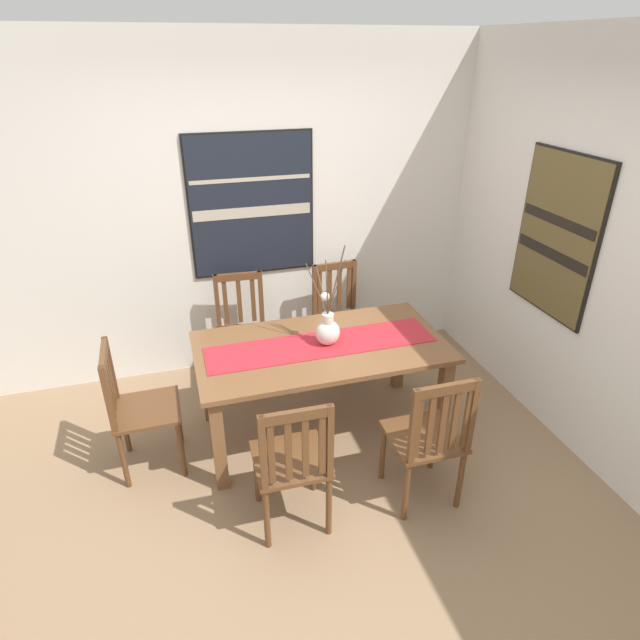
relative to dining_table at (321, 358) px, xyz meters
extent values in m
cube|color=#8E7051|center=(-0.16, -0.65, -0.64)|extent=(6.40, 6.40, 0.03)
cube|color=silver|center=(-0.16, 1.21, 0.73)|extent=(6.40, 0.12, 2.70)
cube|color=silver|center=(1.70, -0.65, 0.73)|extent=(0.12, 6.40, 2.70)
cube|color=brown|center=(0.00, 0.00, 0.09)|extent=(1.72, 0.91, 0.03)
cube|color=brown|center=(-0.78, -0.37, -0.28)|extent=(0.08, 0.08, 0.69)
cube|color=brown|center=(0.78, -0.37, -0.28)|extent=(0.08, 0.08, 0.69)
cube|color=brown|center=(-0.78, 0.37, -0.28)|extent=(0.08, 0.08, 0.69)
cube|color=brown|center=(0.78, 0.37, -0.28)|extent=(0.08, 0.08, 0.69)
cube|color=#B7232D|center=(0.00, 0.00, 0.11)|extent=(1.58, 0.36, 0.01)
ellipsoid|color=silver|center=(0.05, 0.00, 0.20)|extent=(0.17, 0.14, 0.18)
cylinder|color=silver|center=(0.05, 0.00, 0.31)|extent=(0.08, 0.08, 0.06)
cylinder|color=brown|center=(0.09, -0.03, 0.54)|extent=(0.10, 0.07, 0.40)
cylinder|color=brown|center=(-0.01, 0.05, 0.51)|extent=(0.12, 0.12, 0.34)
cylinder|color=brown|center=(0.02, 0.06, 0.49)|extent=(0.05, 0.15, 0.30)
cylinder|color=brown|center=(0.10, 0.00, 0.57)|extent=(0.13, 0.03, 0.47)
cylinder|color=brown|center=(0.05, 0.05, 0.51)|extent=(0.03, 0.12, 0.35)
cylinder|color=brown|center=(0.03, -0.03, 0.48)|extent=(0.03, 0.06, 0.28)
sphere|color=white|center=(0.04, 0.05, 0.45)|extent=(0.06, 0.06, 0.06)
cube|color=brown|center=(0.41, 0.75, -0.17)|extent=(0.45, 0.45, 0.03)
cylinder|color=brown|center=(0.61, 0.59, -0.40)|extent=(0.04, 0.04, 0.44)
cylinder|color=brown|center=(0.25, 0.56, -0.40)|extent=(0.04, 0.04, 0.44)
cylinder|color=brown|center=(0.58, 0.95, -0.40)|extent=(0.04, 0.04, 0.44)
cylinder|color=brown|center=(0.22, 0.92, -0.40)|extent=(0.04, 0.04, 0.44)
cube|color=brown|center=(0.58, 0.96, 0.08)|extent=(0.04, 0.04, 0.48)
cube|color=brown|center=(0.22, 0.93, 0.08)|extent=(0.04, 0.04, 0.48)
cube|color=brown|center=(0.40, 0.94, 0.29)|extent=(0.38, 0.06, 0.06)
cube|color=brown|center=(0.54, 0.95, 0.06)|extent=(0.04, 0.02, 0.39)
cube|color=brown|center=(0.45, 0.95, 0.06)|extent=(0.04, 0.02, 0.39)
cube|color=brown|center=(0.36, 0.94, 0.06)|extent=(0.04, 0.02, 0.39)
cube|color=brown|center=(0.26, 0.93, 0.06)|extent=(0.04, 0.02, 0.39)
cube|color=brown|center=(-0.41, -0.74, -0.17)|extent=(0.43, 0.43, 0.03)
cylinder|color=brown|center=(-0.58, -0.56, -0.40)|extent=(0.04, 0.04, 0.44)
cylinder|color=brown|center=(-0.22, -0.57, -0.40)|extent=(0.04, 0.04, 0.44)
cylinder|color=brown|center=(-0.59, -0.92, -0.40)|extent=(0.04, 0.04, 0.44)
cylinder|color=brown|center=(-0.23, -0.93, -0.40)|extent=(0.04, 0.04, 0.44)
cube|color=brown|center=(-0.59, -0.93, 0.07)|extent=(0.04, 0.04, 0.47)
cube|color=brown|center=(-0.23, -0.94, 0.07)|extent=(0.04, 0.04, 0.47)
cube|color=brown|center=(-0.41, -0.93, 0.28)|extent=(0.38, 0.04, 0.06)
cube|color=brown|center=(-0.55, -0.93, 0.06)|extent=(0.04, 0.02, 0.38)
cube|color=brown|center=(-0.46, -0.93, 0.06)|extent=(0.04, 0.02, 0.38)
cube|color=brown|center=(-0.37, -0.94, 0.06)|extent=(0.04, 0.02, 0.38)
cube|color=brown|center=(-0.27, -0.94, 0.06)|extent=(0.04, 0.02, 0.38)
cube|color=brown|center=(-0.43, 0.77, -0.17)|extent=(0.45, 0.45, 0.03)
cylinder|color=brown|center=(-0.27, 0.57, -0.40)|extent=(0.04, 0.04, 0.44)
cylinder|color=brown|center=(-0.62, 0.60, -0.40)|extent=(0.04, 0.04, 0.44)
cylinder|color=brown|center=(-0.24, 0.93, -0.40)|extent=(0.04, 0.04, 0.44)
cylinder|color=brown|center=(-0.60, 0.96, -0.40)|extent=(0.04, 0.04, 0.44)
cube|color=brown|center=(-0.24, 0.94, 0.07)|extent=(0.04, 0.04, 0.47)
cube|color=brown|center=(-0.60, 0.97, 0.07)|extent=(0.04, 0.04, 0.47)
cube|color=brown|center=(-0.42, 0.96, 0.28)|extent=(0.38, 0.06, 0.06)
cube|color=brown|center=(-0.31, 0.95, 0.06)|extent=(0.04, 0.02, 0.38)
cube|color=brown|center=(-0.42, 0.96, 0.06)|extent=(0.04, 0.02, 0.38)
cube|color=brown|center=(-0.53, 0.96, 0.06)|extent=(0.04, 0.02, 0.38)
cube|color=brown|center=(-1.19, -0.02, -0.17)|extent=(0.42, 0.42, 0.03)
cylinder|color=brown|center=(-1.02, 0.16, -0.40)|extent=(0.04, 0.04, 0.44)
cylinder|color=brown|center=(-1.01, -0.20, -0.40)|extent=(0.04, 0.04, 0.44)
cylinder|color=brown|center=(-1.38, 0.16, -0.40)|extent=(0.04, 0.04, 0.44)
cylinder|color=brown|center=(-1.37, -0.20, -0.40)|extent=(0.04, 0.04, 0.44)
cube|color=brown|center=(-1.39, 0.16, 0.07)|extent=(0.04, 0.04, 0.46)
cube|color=brown|center=(-1.38, -0.20, 0.07)|extent=(0.04, 0.04, 0.46)
cube|color=brown|center=(-1.38, -0.02, 0.27)|extent=(0.04, 0.38, 0.06)
cube|color=brown|center=(-1.39, 0.13, 0.05)|extent=(0.02, 0.04, 0.37)
cube|color=brown|center=(-1.39, 0.05, 0.05)|extent=(0.02, 0.04, 0.37)
cube|color=brown|center=(-1.38, -0.02, 0.05)|extent=(0.02, 0.04, 0.37)
cube|color=brown|center=(-1.38, -0.10, 0.05)|extent=(0.02, 0.04, 0.37)
cube|color=brown|center=(-1.38, -0.17, 0.05)|extent=(0.02, 0.04, 0.37)
cube|color=brown|center=(0.42, -0.78, -0.17)|extent=(0.42, 0.42, 0.03)
cylinder|color=brown|center=(0.24, -0.60, -0.40)|extent=(0.04, 0.04, 0.44)
cylinder|color=brown|center=(0.60, -0.60, -0.40)|extent=(0.04, 0.04, 0.44)
cylinder|color=brown|center=(0.24, -0.96, -0.40)|extent=(0.04, 0.04, 0.44)
cylinder|color=brown|center=(0.60, -0.96, -0.40)|extent=(0.04, 0.04, 0.44)
cube|color=brown|center=(0.24, -0.97, 0.08)|extent=(0.04, 0.04, 0.49)
cube|color=brown|center=(0.60, -0.97, 0.08)|extent=(0.04, 0.04, 0.49)
cube|color=brown|center=(0.42, -0.97, 0.30)|extent=(0.38, 0.03, 0.06)
cube|color=brown|center=(0.27, -0.97, 0.07)|extent=(0.04, 0.02, 0.40)
cube|color=brown|center=(0.34, -0.97, 0.07)|extent=(0.04, 0.02, 0.40)
cube|color=brown|center=(0.42, -0.97, 0.07)|extent=(0.04, 0.02, 0.40)
cube|color=brown|center=(0.49, -0.97, 0.07)|extent=(0.04, 0.02, 0.40)
cube|color=brown|center=(0.57, -0.97, 0.07)|extent=(0.04, 0.02, 0.40)
cube|color=black|center=(-0.24, 1.15, 0.80)|extent=(1.01, 0.04, 1.14)
cube|color=black|center=(-0.24, 1.13, 0.80)|extent=(0.98, 0.01, 1.11)
cube|color=#B2A893|center=(-0.24, 1.12, 1.01)|extent=(0.95, 0.00, 0.03)
cube|color=#B2A893|center=(-0.24, 1.12, 0.75)|extent=(0.95, 0.00, 0.09)
cube|color=black|center=(1.64, -0.16, 0.79)|extent=(0.04, 0.76, 1.12)
cube|color=brown|center=(1.62, -0.16, 0.79)|extent=(0.01, 0.73, 1.09)
cube|color=black|center=(1.61, -0.16, 0.89)|extent=(0.00, 0.70, 0.07)
cube|color=black|center=(1.61, -0.16, 0.66)|extent=(0.00, 0.70, 0.08)
camera|label=1|loc=(-0.91, -3.03, 1.94)|focal=29.77mm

